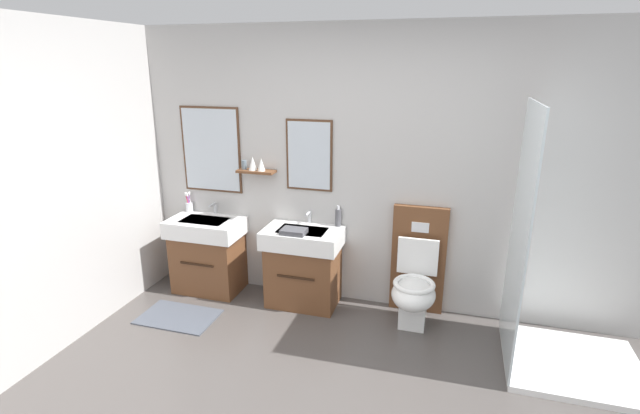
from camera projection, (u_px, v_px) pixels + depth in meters
name	position (u px, v px, depth m)	size (l,w,h in m)	color
wall_back	(374.00, 171.00, 4.15)	(4.67, 0.27, 2.53)	#B7B5B2
bath_mat	(178.00, 317.00, 4.18)	(0.68, 0.44, 0.01)	#474C56
vanity_sink_left	(208.00, 253.00, 4.61)	(0.71, 0.48, 0.75)	brown
tap_on_left_sink	(214.00, 207.00, 4.64)	(0.03, 0.13, 0.11)	silver
vanity_sink_right	(304.00, 265.00, 4.34)	(0.71, 0.48, 0.75)	brown
tap_on_right_sink	(309.00, 216.00, 4.37)	(0.03, 0.13, 0.11)	silver
toilet	(416.00, 280.00, 4.06)	(0.48, 0.62, 1.00)	brown
toothbrush_cup	(189.00, 206.00, 4.71)	(0.07, 0.07, 0.21)	silver
soap_dispenser	(338.00, 217.00, 4.28)	(0.06, 0.06, 0.20)	#4C4C51
folded_hand_towel	(294.00, 231.00, 4.11)	(0.22, 0.16, 0.04)	#47474C
shower_tray	(552.00, 317.00, 3.43)	(0.98, 0.86, 1.95)	white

